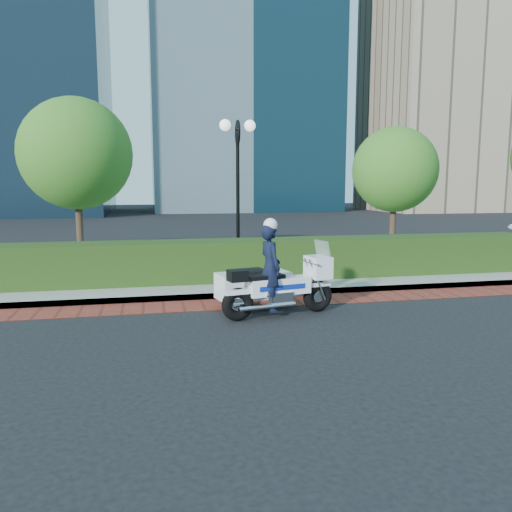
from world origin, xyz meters
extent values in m
plane|color=black|center=(0.00, 0.00, 0.00)|extent=(120.00, 120.00, 0.00)
cube|color=maroon|center=(0.00, 1.50, 0.01)|extent=(60.00, 1.00, 0.01)
cube|color=gray|center=(0.00, 6.00, 0.07)|extent=(60.00, 8.00, 0.15)
cube|color=black|center=(0.00, 3.60, 0.65)|extent=(18.00, 1.20, 1.00)
cylinder|color=black|center=(1.00, 5.20, 0.30)|extent=(0.30, 0.30, 0.30)
cylinder|color=black|center=(1.00, 5.20, 2.15)|extent=(0.10, 0.10, 3.70)
cylinder|color=black|center=(1.00, 5.20, 4.00)|extent=(0.04, 0.70, 0.70)
sphere|color=white|center=(0.65, 5.20, 4.20)|extent=(0.32, 0.32, 0.32)
sphere|color=white|center=(1.35, 5.20, 4.20)|extent=(0.32, 0.32, 0.32)
cylinder|color=#332319|center=(-3.50, 6.50, 1.23)|extent=(0.20, 0.20, 2.17)
sphere|color=#305B16|center=(-3.50, 6.50, 3.44)|extent=(3.20, 3.20, 3.20)
cylinder|color=#332319|center=(6.50, 6.50, 1.11)|extent=(0.20, 0.20, 1.92)
sphere|color=#305B16|center=(6.50, 6.50, 3.05)|extent=(2.80, 2.80, 2.80)
cube|color=gray|center=(28.00, 38.00, 14.00)|extent=(14.00, 12.00, 28.00)
torus|color=black|center=(0.09, 0.14, 0.32)|extent=(0.66, 0.32, 0.64)
torus|color=black|center=(1.79, 0.49, 0.32)|extent=(0.66, 0.32, 0.64)
cube|color=white|center=(0.94, 0.32, 0.60)|extent=(1.29, 0.56, 0.33)
cube|color=silver|center=(0.90, 0.31, 0.37)|extent=(0.60, 0.49, 0.27)
cube|color=white|center=(1.79, 0.49, 0.92)|extent=(0.49, 0.60, 0.43)
cube|color=silver|center=(1.89, 0.51, 1.26)|extent=(0.21, 0.50, 0.39)
cube|color=black|center=(0.66, 0.26, 0.79)|extent=(0.77, 0.43, 0.10)
cube|color=black|center=(0.09, 0.14, 0.87)|extent=(0.39, 0.37, 0.21)
cube|color=white|center=(0.59, 1.08, 0.48)|extent=(1.60, 0.97, 0.53)
cube|color=black|center=(0.49, 1.06, 0.77)|extent=(0.76, 0.61, 0.08)
torus|color=black|center=(0.40, 1.52, 0.24)|extent=(0.50, 0.25, 0.48)
imported|color=black|center=(0.75, 0.28, 0.98)|extent=(0.51, 0.68, 1.67)
sphere|color=white|center=(0.75, 0.28, 1.79)|extent=(0.27, 0.27, 0.27)
camera|label=1|loc=(-1.49, -8.88, 2.54)|focal=35.00mm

